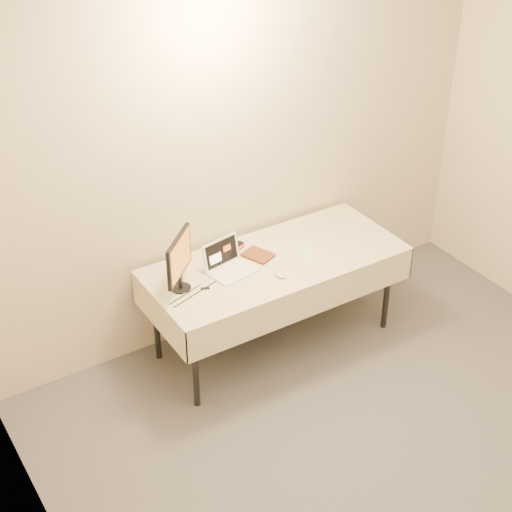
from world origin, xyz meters
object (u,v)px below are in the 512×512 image
table (275,267)px  laptop (228,264)px  book (252,248)px  monitor (179,259)px

table → laptop: size_ratio=5.41×
table → book: size_ratio=8.96×
laptop → monitor: monitor is taller
table → laptop: bearing=170.6°
table → book: 0.24m
table → monitor: bearing=177.6°
monitor → book: 0.60m
monitor → book: monitor is taller
book → monitor: bearing=162.3°
table → book: book is taller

